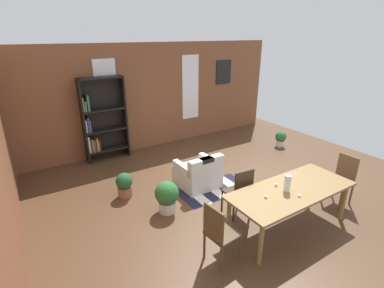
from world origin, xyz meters
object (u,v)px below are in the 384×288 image
at_px(potted_plant_window, 281,138).
at_px(potted_plant_by_shelf, 167,196).
at_px(armchair_white, 198,174).
at_px(dining_chair_head_left, 219,232).
at_px(dining_chair_far_left, 239,191).
at_px(dining_table, 291,193).
at_px(dining_chair_head_right, 342,178).
at_px(vase_on_table, 287,183).
at_px(potted_plant_corner, 124,184).
at_px(bookshelf_tall, 101,121).

bearing_deg(potted_plant_window, potted_plant_by_shelf, -165.09).
bearing_deg(potted_plant_by_shelf, armchair_white, 25.75).
height_order(dining_chair_head_left, potted_plant_window, dining_chair_head_left).
relative_size(dining_chair_far_left, potted_plant_by_shelf, 1.58).
xyz_separation_m(dining_table, dining_chair_far_left, (-0.50, 0.68, -0.15)).
bearing_deg(dining_chair_head_left, dining_chair_far_left, 35.30).
distance_m(dining_chair_head_left, dining_chair_head_right, 2.93).
distance_m(armchair_white, potted_plant_window, 3.35).
height_order(vase_on_table, dining_chair_head_left, vase_on_table).
xyz_separation_m(dining_chair_far_left, armchair_white, (0.01, 1.30, -0.23)).
distance_m(potted_plant_corner, potted_plant_window, 4.77).
bearing_deg(dining_chair_far_left, potted_plant_window, 30.68).
bearing_deg(bookshelf_tall, dining_chair_head_right, -54.04).
bearing_deg(dining_table, potted_plant_by_shelf, 135.26).
height_order(dining_chair_head_right, potted_plant_window, dining_chair_head_right).
bearing_deg(dining_table, dining_chair_head_right, 0.07).
bearing_deg(potted_plant_by_shelf, vase_on_table, -47.23).
distance_m(dining_chair_head_left, armchair_white, 2.22).
height_order(potted_plant_by_shelf, potted_plant_corner, potted_plant_by_shelf).
bearing_deg(dining_chair_head_right, dining_chair_head_left, -179.82).
bearing_deg(potted_plant_corner, vase_on_table, -52.38).
height_order(vase_on_table, potted_plant_by_shelf, vase_on_table).
xyz_separation_m(armchair_white, potted_plant_window, (3.28, 0.66, -0.03)).
distance_m(vase_on_table, potted_plant_window, 3.98).
height_order(dining_table, potted_plant_window, dining_table).
relative_size(vase_on_table, bookshelf_tall, 0.13).
xyz_separation_m(dining_chair_head_right, bookshelf_tall, (-3.23, 4.45, 0.52)).
xyz_separation_m(armchair_white, potted_plant_by_shelf, (-1.01, -0.49, 0.05)).
bearing_deg(dining_chair_head_left, bookshelf_tall, 93.85).
height_order(vase_on_table, dining_chair_far_left, vase_on_table).
xyz_separation_m(vase_on_table, dining_chair_head_left, (-1.34, -0.01, -0.36)).
xyz_separation_m(bookshelf_tall, potted_plant_by_shelf, (0.26, -2.97, -0.71)).
xyz_separation_m(dining_table, potted_plant_window, (2.79, 2.63, -0.41)).
bearing_deg(dining_chair_far_left, dining_table, -53.74).
xyz_separation_m(dining_table, potted_plant_corner, (-1.98, 2.40, -0.39)).
distance_m(bookshelf_tall, potted_plant_by_shelf, 3.06).
xyz_separation_m(dining_chair_head_left, dining_chair_head_right, (2.93, 0.01, 0.00)).
relative_size(vase_on_table, potted_plant_window, 0.63).
bearing_deg(potted_plant_corner, dining_chair_far_left, -49.37).
bearing_deg(potted_plant_by_shelf, dining_table, -44.74).
bearing_deg(potted_plant_corner, potted_plant_window, 2.73).
distance_m(dining_chair_head_left, potted_plant_by_shelf, 1.51).
xyz_separation_m(dining_chair_head_right, armchair_white, (-1.96, 1.97, -0.23)).
distance_m(dining_chair_far_left, potted_plant_by_shelf, 1.30).
height_order(dining_table, dining_chair_far_left, dining_chair_far_left).
height_order(dining_chair_far_left, potted_plant_corner, dining_chair_far_left).
xyz_separation_m(dining_chair_head_left, armchair_white, (0.97, 1.98, -0.23)).
distance_m(potted_plant_by_shelf, potted_plant_corner, 1.03).
relative_size(dining_chair_head_left, bookshelf_tall, 0.45).
relative_size(armchair_white, potted_plant_corner, 1.60).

